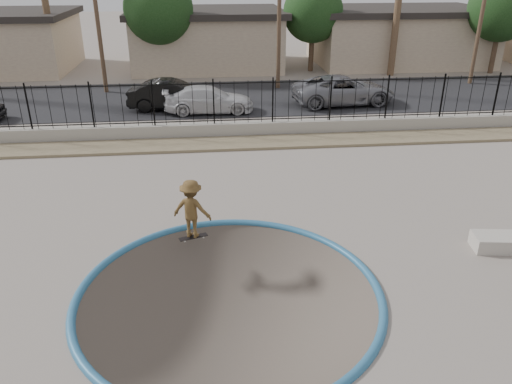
{
  "coord_description": "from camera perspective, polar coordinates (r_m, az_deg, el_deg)",
  "views": [
    {
      "loc": [
        -0.36,
        -10.31,
        6.86
      ],
      "look_at": [
        0.92,
        2.0,
        1.14
      ],
      "focal_mm": 35.0,
      "sensor_mm": 36.0,
      "label": 1
    }
  ],
  "objects": [
    {
      "name": "utility_pole_mid",
      "position": [
        29.69,
        2.69,
        21.11
      ],
      "size": [
        1.7,
        0.24,
        9.5
      ],
      "color": "#473323",
      "rests_on": "ground"
    },
    {
      "name": "utility_pole_right",
      "position": [
        33.64,
        24.61,
        19.06
      ],
      "size": [
        1.7,
        0.24,
        9.0
      ],
      "color": "#473323",
      "rests_on": "ground"
    },
    {
      "name": "skater",
      "position": [
        13.37,
        -7.35,
        -2.3
      ],
      "size": [
        1.2,
        0.94,
        1.63
      ],
      "primitive_type": "imported",
      "rotation": [
        0.0,
        0.0,
        2.79
      ],
      "color": "olive",
      "rests_on": "ground"
    },
    {
      "name": "coping_ring",
      "position": [
        11.57,
        -3.07,
        -11.59
      ],
      "size": [
        7.04,
        7.04,
        0.2
      ],
      "primitive_type": "torus",
      "color": "#2C6891",
      "rests_on": "ground"
    },
    {
      "name": "retaining_wall",
      "position": [
        21.63,
        -4.75,
        7.07
      ],
      "size": [
        42.0,
        0.45,
        0.6
      ],
      "primitive_type": "cube",
      "color": "#9D978A",
      "rests_on": "ground"
    },
    {
      "name": "ground",
      "position": [
        23.69,
        -4.75,
        5.09
      ],
      "size": [
        120.0,
        120.0,
        2.2
      ],
      "primitive_type": "cube",
      "color": "gray",
      "rests_on": "ground"
    },
    {
      "name": "street_tree_right",
      "position": [
        37.76,
        26.36,
        18.37
      ],
      "size": [
        4.32,
        4.32,
        6.36
      ],
      "color": "#473323",
      "rests_on": "ground"
    },
    {
      "name": "street",
      "position": [
        28.16,
        -5.12,
        10.65
      ],
      "size": [
        90.0,
        8.0,
        0.04
      ],
      "primitive_type": "cube",
      "color": "black",
      "rests_on": "ground"
    },
    {
      "name": "street_tree_mid",
      "position": [
        35.22,
        6.53,
        19.74
      ],
      "size": [
        3.96,
        3.96,
        5.83
      ],
      "color": "#473323",
      "rests_on": "ground"
    },
    {
      "name": "concrete_ledge",
      "position": [
        14.61,
        26.51,
        -5.18
      ],
      "size": [
        1.68,
        0.91,
        0.4
      ],
      "primitive_type": "cube",
      "rotation": [
        0.0,
        0.0,
        -0.14
      ],
      "color": "#B4ADA0",
      "rests_on": "ground"
    },
    {
      "name": "house_east",
      "position": [
        39.81,
        15.95,
        16.86
      ],
      "size": [
        12.6,
        8.6,
        3.9
      ],
      "color": "tan",
      "rests_on": "ground"
    },
    {
      "name": "car_c",
      "position": [
        25.21,
        -5.44,
        10.49
      ],
      "size": [
        4.42,
        1.83,
        1.28
      ],
      "primitive_type": "imported",
      "rotation": [
        0.0,
        0.0,
        1.56
      ],
      "color": "silver",
      "rests_on": "street"
    },
    {
      "name": "rock_strip",
      "position": [
        20.67,
        -4.64,
        5.5
      ],
      "size": [
        42.0,
        1.6,
        0.11
      ],
      "primitive_type": "cube",
      "color": "#907F5E",
      "rests_on": "ground"
    },
    {
      "name": "skateboard",
      "position": [
        13.73,
        -7.18,
        -5.13
      ],
      "size": [
        0.8,
        0.43,
        0.07
      ],
      "rotation": [
        0.0,
        0.0,
        0.31
      ],
      "color": "black",
      "rests_on": "ground"
    },
    {
      "name": "house_center",
      "position": [
        37.14,
        -5.58,
        17.14
      ],
      "size": [
        10.6,
        8.6,
        3.9
      ],
      "color": "tan",
      "rests_on": "ground"
    },
    {
      "name": "bowl_pit",
      "position": [
        11.57,
        -3.07,
        -11.59
      ],
      "size": [
        6.84,
        6.84,
        1.8
      ],
      "primitive_type": null,
      "color": "#4E443C",
      "rests_on": "ground"
    },
    {
      "name": "street_tree_left",
      "position": [
        33.52,
        -11.1,
        19.81
      ],
      "size": [
        4.32,
        4.32,
        6.36
      ],
      "color": "#473323",
      "rests_on": "ground"
    },
    {
      "name": "car_d",
      "position": [
        27.02,
        9.94,
        11.43
      ],
      "size": [
        5.52,
        2.93,
        1.48
      ],
      "primitive_type": "imported",
      "rotation": [
        0.0,
        0.0,
        1.66
      ],
      "color": "gray",
      "rests_on": "street"
    },
    {
      "name": "car_b",
      "position": [
        25.94,
        -9.45,
        10.9
      ],
      "size": [
        4.56,
        1.88,
        1.47
      ],
      "primitive_type": "imported",
      "rotation": [
        0.0,
        0.0,
        1.5
      ],
      "color": "black",
      "rests_on": "street"
    },
    {
      "name": "fence",
      "position": [
        21.3,
        -4.86,
        10.15
      ],
      "size": [
        40.0,
        0.04,
        1.8
      ],
      "color": "black",
      "rests_on": "retaining_wall"
    },
    {
      "name": "utility_pole_left",
      "position": [
        29.93,
        -17.85,
        19.58
      ],
      "size": [
        1.7,
        0.24,
        9.0
      ],
      "color": "#473323",
      "rests_on": "ground"
    }
  ]
}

